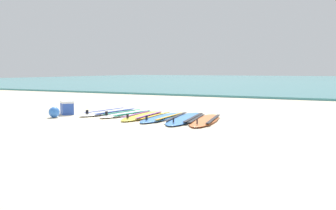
# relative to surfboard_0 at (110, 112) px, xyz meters

# --- Properties ---
(ground_plane) EXTENTS (80.00, 80.00, 0.00)m
(ground_plane) POSITION_rel_surfboard_0_xyz_m (1.48, -0.03, -0.04)
(ground_plane) COLOR beige
(sea) EXTENTS (80.00, 60.00, 0.10)m
(sea) POSITION_rel_surfboard_0_xyz_m (1.48, 37.11, 0.01)
(sea) COLOR teal
(sea) RESTS_ON ground
(surfboard_0) EXTENTS (0.92, 2.37, 0.18)m
(surfboard_0) POSITION_rel_surfboard_0_xyz_m (0.00, 0.00, 0.00)
(surfboard_0) COLOR silver
(surfboard_0) RESTS_ON ground
(surfboard_1) EXTENTS (0.90, 2.15, 0.18)m
(surfboard_1) POSITION_rel_surfboard_0_xyz_m (0.67, -0.13, 0.00)
(surfboard_1) COLOR white
(surfboard_1) RESTS_ON ground
(surfboard_2) EXTENTS (0.64, 2.17, 0.18)m
(surfboard_2) POSITION_rel_surfboard_0_xyz_m (1.28, -0.35, 0.00)
(surfboard_2) COLOR yellow
(surfboard_2) RESTS_ON ground
(surfboard_3) EXTENTS (0.58, 2.21, 0.18)m
(surfboard_3) POSITION_rel_surfboard_0_xyz_m (1.87, -0.37, 0.00)
(surfboard_3) COLOR #3875CC
(surfboard_3) RESTS_ON ground
(surfboard_4) EXTENTS (0.95, 2.59, 0.18)m
(surfboard_4) POSITION_rel_surfboard_0_xyz_m (2.47, -0.33, -0.00)
(surfboard_4) COLOR #3875CC
(surfboard_4) RESTS_ON ground
(surfboard_5) EXTENTS (0.88, 2.34, 0.18)m
(surfboard_5) POSITION_rel_surfboard_0_xyz_m (3.02, -0.40, 0.00)
(surfboard_5) COLOR orange
(surfboard_5) RESTS_ON ground
(cooler_box) EXTENTS (0.55, 0.53, 0.38)m
(cooler_box) POSITION_rel_surfboard_0_xyz_m (-0.96, -0.72, 0.16)
(cooler_box) COLOR #2D51B2
(cooler_box) RESTS_ON ground
(beach_ball) EXTENTS (0.28, 0.28, 0.28)m
(beach_ball) POSITION_rel_surfboard_0_xyz_m (-0.79, -1.41, 0.10)
(beach_ball) COLOR blue
(beach_ball) RESTS_ON ground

